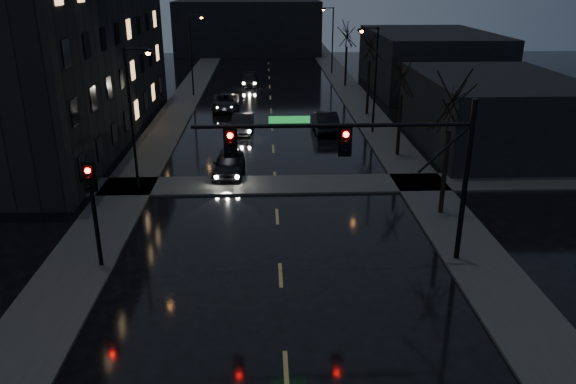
{
  "coord_description": "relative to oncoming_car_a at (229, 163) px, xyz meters",
  "views": [
    {
      "loc": [
        -0.52,
        -12.19,
        11.42
      ],
      "look_at": [
        0.35,
        9.14,
        3.2
      ],
      "focal_mm": 35.0,
      "sensor_mm": 36.0,
      "label": 1
    }
  ],
  "objects": [
    {
      "name": "streetlight_r_mid",
      "position": [
        10.38,
        9.5,
        4.02
      ],
      "size": [
        1.53,
        0.28,
        8.0
      ],
      "color": "black",
      "rests_on": "ground"
    },
    {
      "name": "streetlight_l_far",
      "position": [
        -4.78,
        24.5,
        4.02
      ],
      "size": [
        1.53,
        0.28,
        8.0
      ],
      "color": "black",
      "rests_on": "ground"
    },
    {
      "name": "commercial_right_near",
      "position": [
        18.3,
        5.5,
        1.74
      ],
      "size": [
        10.0,
        14.0,
        5.0
      ],
      "primitive_type": "cube",
      "color": "black",
      "rests_on": "ground"
    },
    {
      "name": "streetlight_r_far",
      "position": [
        10.38,
        37.5,
        4.02
      ],
      "size": [
        1.53,
        0.28,
        8.0
      ],
      "color": "black",
      "rests_on": "ground"
    },
    {
      "name": "tree_mid_b",
      "position": [
        11.2,
        15.5,
        5.85
      ],
      "size": [
        3.74,
        3.74,
        8.59
      ],
      "color": "black",
      "rests_on": "ground"
    },
    {
      "name": "sidewalk_left",
      "position": [
        -5.7,
        14.5,
        -0.7
      ],
      "size": [
        3.0,
        140.0,
        0.12
      ],
      "primitive_type": "cube",
      "color": "#2D2D2B",
      "rests_on": "ground"
    },
    {
      "name": "lead_car",
      "position": [
        6.95,
        10.35,
        0.04
      ],
      "size": [
        1.89,
        4.91,
        1.6
      ],
      "primitive_type": "imported",
      "rotation": [
        0.0,
        0.0,
        3.18
      ],
      "color": "black",
      "rests_on": "ground"
    },
    {
      "name": "oncoming_car_a",
      "position": [
        0.0,
        0.0,
        0.0
      ],
      "size": [
        1.98,
        4.52,
        1.52
      ],
      "primitive_type": "imported",
      "rotation": [
        0.0,
        0.0,
        -0.04
      ],
      "color": "black",
      "rests_on": "ground"
    },
    {
      "name": "streetlight_l_near",
      "position": [
        -4.78,
        -2.5,
        4.02
      ],
      "size": [
        1.53,
        0.28,
        8.0
      ],
      "color": "black",
      "rests_on": "ground"
    },
    {
      "name": "far_block",
      "position": [
        -0.2,
        57.5,
        3.24
      ],
      "size": [
        22.0,
        10.0,
        8.0
      ],
      "primitive_type": "cube",
      "color": "black",
      "rests_on": "ground"
    },
    {
      "name": "tree_mid_a",
      "position": [
        11.2,
        3.5,
        5.07
      ],
      "size": [
        3.3,
        3.3,
        7.58
      ],
      "color": "black",
      "rests_on": "ground"
    },
    {
      "name": "commercial_right_far",
      "position": [
        19.8,
        27.5,
        2.24
      ],
      "size": [
        12.0,
        18.0,
        6.0
      ],
      "primitive_type": "cube",
      "color": "black",
      "rests_on": "ground"
    },
    {
      "name": "tree_far",
      "position": [
        11.2,
        29.5,
        5.3
      ],
      "size": [
        3.43,
        3.43,
        7.88
      ],
      "color": "black",
      "rests_on": "ground"
    },
    {
      "name": "oncoming_car_d",
      "position": [
        0.57,
        30.28,
        -0.12
      ],
      "size": [
        1.83,
        4.43,
        1.28
      ],
      "primitive_type": "imported",
      "rotation": [
        0.0,
        0.0,
        -0.01
      ],
      "color": "black",
      "rests_on": "ground"
    },
    {
      "name": "tree_near",
      "position": [
        11.2,
        -6.5,
        5.46
      ],
      "size": [
        3.52,
        3.52,
        8.08
      ],
      "color": "black",
      "rests_on": "ground"
    },
    {
      "name": "oncoming_car_b",
      "position": [
        0.46,
        10.15,
        -0.06
      ],
      "size": [
        1.77,
        4.35,
        1.4
      ],
      "primitive_type": "imported",
      "rotation": [
        0.0,
        0.0,
        -0.07
      ],
      "color": "black",
      "rests_on": "ground"
    },
    {
      "name": "apartment_block",
      "position": [
        -13.7,
        9.5,
        5.24
      ],
      "size": [
        12.0,
        30.0,
        12.0
      ],
      "primitive_type": "cube",
      "color": "black",
      "rests_on": "ground"
    },
    {
      "name": "sidewalk_cross",
      "position": [
        2.8,
        -2.0,
        -0.7
      ],
      "size": [
        40.0,
        3.0,
        0.12
      ],
      "primitive_type": "cube",
      "color": "#2D2D2B",
      "rests_on": "ground"
    },
    {
      "name": "signal_mast",
      "position": [
        6.65,
        -11.5,
        4.11
      ],
      "size": [
        11.11,
        0.41,
        7.0
      ],
      "color": "black",
      "rests_on": "ground"
    },
    {
      "name": "signal_pole_left",
      "position": [
        -4.7,
        -11.5,
        2.25
      ],
      "size": [
        0.35,
        0.41,
        4.53
      ],
      "color": "black",
      "rests_on": "ground"
    },
    {
      "name": "oncoming_car_c",
      "position": [
        -1.29,
        18.11,
        -0.04
      ],
      "size": [
        2.56,
        5.28,
        1.45
      ],
      "primitive_type": "imported",
      "rotation": [
        0.0,
        0.0,
        0.03
      ],
      "color": "black",
      "rests_on": "ground"
    },
    {
      "name": "sidewalk_right",
      "position": [
        11.3,
        14.5,
        -0.7
      ],
      "size": [
        3.0,
        140.0,
        0.12
      ],
      "primitive_type": "cube",
      "color": "#2D2D2B",
      "rests_on": "ground"
    }
  ]
}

